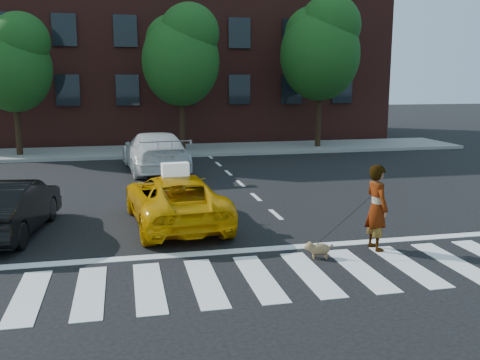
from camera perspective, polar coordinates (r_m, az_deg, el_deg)
The scene contains 14 objects.
ground at distance 9.97m, azimuth 2.06°, elevation -10.41°, with size 120.00×120.00×0.00m, color black.
crosswalk at distance 9.97m, azimuth 2.06°, elevation -10.38°, with size 13.00×2.40×0.01m, color silver.
stop_line at distance 11.43m, azimuth 0.04°, elevation -7.56°, with size 12.00×0.30×0.01m, color silver.
sidewalk_far at distance 26.83m, azimuth -7.32°, elevation 3.15°, with size 30.00×4.00×0.15m, color slate.
building at distance 34.16m, azimuth -8.75°, elevation 14.69°, with size 26.00×10.00×12.00m, color #4E201C.
tree_left at distance 26.41m, azimuth -23.01°, elevation 11.77°, with size 3.39×3.38×6.50m.
tree_mid at distance 26.18m, azimuth -6.27°, elevation 13.46°, with size 3.69×3.69×7.10m.
tree_right at distance 27.86m, azimuth 8.63°, elevation 14.09°, with size 4.00×4.00×7.70m.
taxi at distance 13.43m, azimuth -6.94°, elevation -2.07°, with size 2.10×4.56×1.27m, color #D79304.
black_sedan at distance 13.55m, azimuth -23.43°, elevation -2.66°, with size 1.40×4.02×1.32m, color black.
white_suv at distance 21.26m, azimuth -9.05°, elevation 3.01°, with size 2.18×5.35×1.55m, color silver.
woman at distance 11.67m, azimuth 14.39°, elevation -2.87°, with size 0.67×0.44×1.84m, color #999999.
dog at distance 11.06m, azimuth 8.30°, elevation -7.27°, with size 0.59×0.32×0.34m.
taxi_sign at distance 13.08m, azimuth -6.93°, elevation 1.13°, with size 0.65×0.28×0.32m, color white.
Camera 1 is at (-2.34, -9.00, 3.61)m, focal length 40.00 mm.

